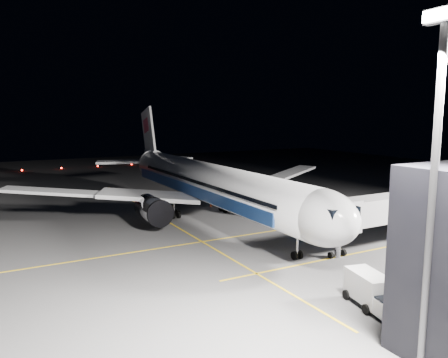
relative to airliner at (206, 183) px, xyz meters
The scene contains 13 objects.
ground 5.27m from the airliner, ahead, with size 200.00×200.00×0.00m, color #4C4C4F.
guide_line_main 12.22m from the airliner, ahead, with size 0.25×80.00×0.01m, color gold.
guide_line_cross 7.99m from the airliner, 79.83° to the right, with size 70.00×0.25×0.01m, color gold.
guide_line_side 25.67m from the airliner, 23.43° to the left, with size 0.25×40.00×0.01m, color gold.
airliner is the anchor object (origin of this frame).
jet_bridge 29.31m from the airliner, 38.04° to the left, with size 3.60×34.40×6.30m.
floodlight_mast_south 42.13m from the airliner, ahead, with size 2.40×0.67×20.70m.
taxiway_lights 71.10m from the airliner, behind, with size 0.44×60.44×0.44m.
service_truck 33.90m from the airliner, ahead, with size 5.53×3.20×2.66m.
baggage_tug 13.33m from the airliner, 108.44° to the left, with size 2.55×2.10×1.75m.
safety_cone_a 7.35m from the airliner, 113.88° to the left, with size 0.40×0.40×0.60m, color #FF410A.
safety_cone_b 14.84m from the airliner, 73.13° to the left, with size 0.43×0.43×0.64m, color #FF410A.
safety_cone_c 8.98m from the airliner, 147.93° to the left, with size 0.37×0.37×0.56m, color #FF410A.
Camera 1 is at (55.51, -27.77, 15.07)m, focal length 35.00 mm.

